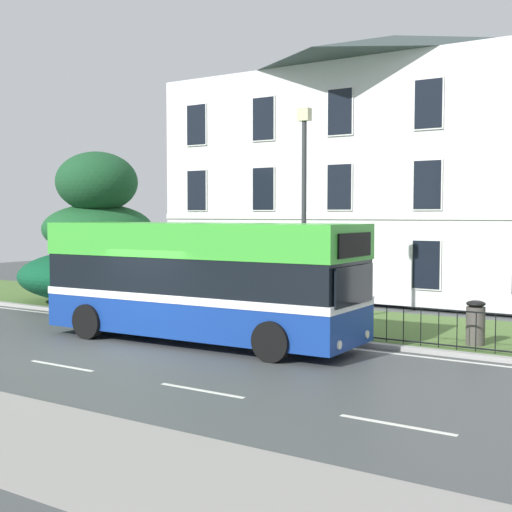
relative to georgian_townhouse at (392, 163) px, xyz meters
name	(u,v)px	position (x,y,z in m)	size (l,w,h in m)	color
ground_plane	(148,346)	(-0.41, -15.25, -5.67)	(60.00, 56.00, 0.18)	#434747
georgian_townhouse	(392,163)	(0.00, 0.00, 0.00)	(17.34, 10.33, 11.00)	silver
iron_verge_railing	(235,309)	(0.00, -11.93, -5.03)	(16.03, 0.04, 0.97)	black
evergreen_tree	(95,244)	(-7.68, -10.17, -3.36)	(5.43, 5.43, 5.61)	#423328
single_decker_bus	(201,280)	(0.39, -14.04, -3.98)	(8.97, 2.99, 3.18)	navy
street_lamp_post	(304,202)	(1.84, -11.05, -1.88)	(0.36, 0.24, 6.34)	#333338
litter_bin	(476,323)	(6.83, -11.07, -4.96)	(0.48, 0.48, 1.13)	#4C4742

